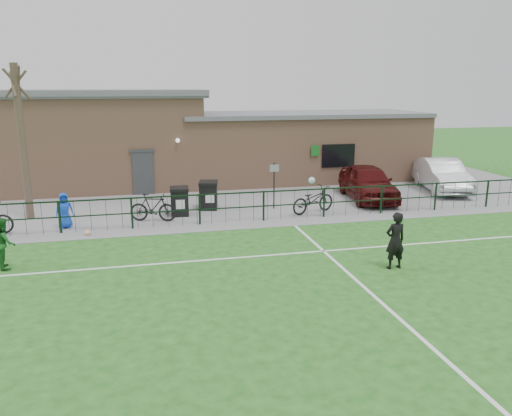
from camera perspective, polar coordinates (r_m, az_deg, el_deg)
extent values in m
plane|color=#1D5719|center=(12.10, 5.47, -11.59)|extent=(90.00, 90.00, 0.00)
cube|color=gray|center=(24.65, -4.47, 1.71)|extent=(34.00, 13.00, 0.02)
cube|color=white|center=(19.19, -1.89, -1.80)|extent=(28.00, 0.10, 0.01)
cube|color=white|center=(15.65, 0.83, -5.47)|extent=(28.00, 0.10, 0.01)
cube|color=white|center=(12.83, 14.12, -10.42)|extent=(0.10, 16.00, 0.01)
cube|color=black|center=(19.23, -2.02, 0.07)|extent=(28.00, 0.10, 1.20)
cylinder|color=#45352A|center=(21.41, -25.14, 6.71)|extent=(0.30, 0.30, 6.00)
cube|color=black|center=(20.53, -8.74, 0.66)|extent=(0.74, 0.83, 1.06)
cube|color=black|center=(21.39, -5.45, 1.36)|extent=(0.88, 0.96, 1.11)
cylinder|color=black|center=(21.26, 2.07, 2.56)|extent=(0.07, 0.07, 2.00)
imported|color=#420B0C|center=(23.61, 12.66, 2.88)|extent=(2.52, 4.91, 1.60)
imported|color=#B3B6BB|center=(26.66, 20.48, 3.56)|extent=(2.85, 5.09, 1.59)
imported|color=black|center=(19.75, -11.69, 0.06)|extent=(1.90, 1.03, 1.10)
imported|color=black|center=(20.75, 6.53, 0.94)|extent=(2.23, 1.45, 1.11)
imported|color=blue|center=(19.73, -21.05, -0.26)|extent=(0.71, 0.52, 1.33)
imported|color=black|center=(14.91, 15.63, -3.60)|extent=(0.64, 0.45, 1.69)
sphere|color=white|center=(16.65, 6.40, 3.16)|extent=(0.22, 0.22, 0.22)
imported|color=#1A5C1F|center=(16.18, -26.85, -3.59)|extent=(0.78, 0.88, 1.50)
sphere|color=silver|center=(18.64, -18.69, -2.69)|extent=(0.22, 0.22, 0.22)
cube|color=tan|center=(27.29, -5.50, 6.58)|extent=(24.00, 5.00, 3.50)
cube|color=tan|center=(26.99, -19.10, 10.83)|extent=(11.52, 5.00, 1.20)
cube|color=#5C5F64|center=(26.97, -19.23, 12.35)|extent=(12.02, 5.40, 0.28)
cube|color=#5C5F64|center=(28.29, 5.25, 10.61)|extent=(13.44, 5.30, 0.22)
cube|color=#383A3D|center=(24.65, -12.77, 3.87)|extent=(1.00, 0.08, 2.10)
cube|color=black|center=(26.55, 9.39, 5.93)|extent=(1.80, 0.08, 1.20)
cube|color=#19661E|center=(25.99, 6.78, 6.52)|extent=(0.45, 0.04, 0.55)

